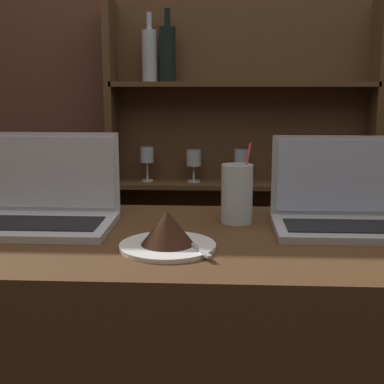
{
  "coord_description": "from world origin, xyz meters",
  "views": [
    {
      "loc": [
        -0.02,
        -0.92,
        1.35
      ],
      "look_at": [
        -0.08,
        0.35,
        1.09
      ],
      "focal_mm": 50.0,
      "sensor_mm": 36.0,
      "label": 1
    }
  ],
  "objects_px": {
    "cake_plate": "(168,233)",
    "water_glass": "(237,194)",
    "laptop_far": "(342,209)",
    "laptop_near": "(47,207)"
  },
  "relations": [
    {
      "from": "laptop_near",
      "to": "cake_plate",
      "type": "xyz_separation_m",
      "value": [
        0.33,
        -0.18,
        -0.01
      ]
    },
    {
      "from": "cake_plate",
      "to": "water_glass",
      "type": "distance_m",
      "value": 0.29
    },
    {
      "from": "laptop_far",
      "to": "water_glass",
      "type": "xyz_separation_m",
      "value": [
        -0.26,
        0.05,
        0.03
      ]
    },
    {
      "from": "laptop_far",
      "to": "water_glass",
      "type": "distance_m",
      "value": 0.27
    },
    {
      "from": "water_glass",
      "to": "cake_plate",
      "type": "bearing_deg",
      "value": -124.03
    },
    {
      "from": "cake_plate",
      "to": "water_glass",
      "type": "xyz_separation_m",
      "value": [
        0.16,
        0.23,
        0.04
      ]
    },
    {
      "from": "cake_plate",
      "to": "water_glass",
      "type": "relative_size",
      "value": 1.02
    },
    {
      "from": "laptop_far",
      "to": "water_glass",
      "type": "relative_size",
      "value": 1.63
    },
    {
      "from": "laptop_near",
      "to": "cake_plate",
      "type": "height_order",
      "value": "laptop_near"
    },
    {
      "from": "laptop_far",
      "to": "laptop_near",
      "type": "bearing_deg",
      "value": -179.34
    }
  ]
}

